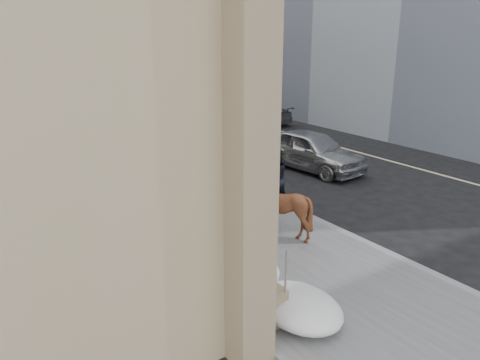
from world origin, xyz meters
The scene contains 14 objects.
ground centered at (0.00, 0.00, 0.00)m, with size 140.00×140.00×0.00m, color black.
sidewalk centered at (0.00, 10.00, 0.06)m, with size 5.00×80.00×0.12m, color #4D4D4F.
curb centered at (2.62, 10.00, 0.06)m, with size 0.24×80.00×0.12m, color slate.
lane_line centered at (10.50, 10.00, 0.01)m, with size 0.15×70.00×0.01m, color #BFB78C.
far_podium centered at (15.50, 10.00, 2.00)m, with size 2.00×80.00×4.00m, color #7E7151.
streetlight_mid centered at (2.74, 14.00, 4.58)m, with size 1.71×0.24×8.00m.
streetlight_far centered at (2.74, 34.00, 4.58)m, with size 1.71×0.24×8.00m.
traffic_signal centered at (2.07, 22.00, 4.00)m, with size 4.10×0.22×6.00m.
snow_bank centered at (-1.42, 8.11, 0.47)m, with size 1.70×18.10×0.76m.
mounted_horse_left centered at (-1.40, 1.51, 1.25)m, with size 1.28×2.60×2.73m.
mounted_horse_right centered at (0.73, 1.53, 1.17)m, with size 1.68×1.83×2.57m.
pedestrian centered at (0.56, 3.99, 0.91)m, with size 0.93×0.39×1.59m, color black.
car_silver centered at (6.51, 6.45, 0.86)m, with size 2.03×5.04×1.72m, color #A1A3A9.
car_grey centered at (10.93, 16.24, 0.62)m, with size 1.73×4.27×1.24m, color #53575B.
Camera 1 is at (-7.01, -8.21, 5.77)m, focal length 35.00 mm.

